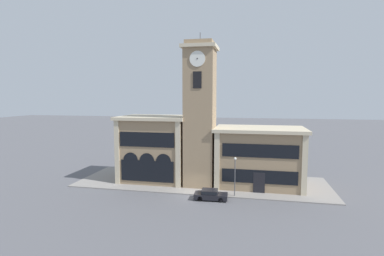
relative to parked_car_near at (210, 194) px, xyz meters
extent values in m
plane|color=#56565B|center=(-2.36, 1.12, -0.66)|extent=(300.00, 300.00, 0.00)
cube|color=gray|center=(-2.36, 7.13, -0.59)|extent=(36.36, 12.01, 0.15)
cube|color=#937A5B|center=(-2.36, 5.62, 8.94)|extent=(4.07, 4.07, 19.20)
cube|color=beige|center=(-2.36, 5.62, 18.76)|extent=(4.77, 4.77, 0.45)
cube|color=#937A5B|center=(-2.36, 5.62, 19.29)|extent=(3.74, 3.74, 0.60)
cylinder|color=#4C4C51|center=(-2.36, 5.62, 20.19)|extent=(0.10, 0.10, 1.20)
cylinder|color=silver|center=(-2.36, 3.54, 17.00)|extent=(2.08, 0.10, 2.08)
cylinder|color=black|center=(-2.36, 3.47, 17.00)|extent=(0.17, 0.04, 0.17)
cylinder|color=silver|center=(-4.45, 5.62, 17.00)|extent=(0.10, 2.08, 2.08)
cylinder|color=black|center=(-4.52, 5.62, 17.00)|extent=(0.04, 0.17, 0.17)
cube|color=black|center=(-2.36, 3.55, 14.26)|extent=(1.14, 0.10, 2.20)
cube|color=#937A5B|center=(-9.57, 7.36, 4.02)|extent=(9.74, 7.55, 9.36)
cube|color=beige|center=(-9.57, 7.36, 8.92)|extent=(10.44, 8.25, 0.45)
cube|color=beige|center=(-14.09, 3.53, 4.02)|extent=(0.70, 0.16, 9.36)
cube|color=beige|center=(-5.05, 3.53, 4.02)|extent=(0.70, 0.16, 9.36)
cube|color=black|center=(-9.57, 3.55, 6.08)|extent=(7.99, 0.10, 2.06)
cube|color=black|center=(-9.57, 3.55, 1.58)|extent=(7.79, 0.10, 2.99)
cylinder|color=black|center=(-12.00, 3.54, 3.08)|extent=(2.14, 0.06, 2.14)
cylinder|color=black|center=(-9.57, 3.54, 3.08)|extent=(2.14, 0.06, 2.14)
cylinder|color=black|center=(-7.13, 3.54, 3.08)|extent=(2.14, 0.06, 2.14)
cube|color=#937A5B|center=(5.89, 7.36, 3.30)|extent=(11.84, 7.55, 7.92)
cube|color=beige|center=(5.89, 7.36, 7.49)|extent=(12.54, 8.25, 0.45)
cube|color=beige|center=(0.32, 3.53, 3.30)|extent=(0.70, 0.16, 7.92)
cube|color=beige|center=(11.47, 3.53, 3.30)|extent=(0.70, 0.16, 7.92)
cube|color=black|center=(5.89, 3.55, 5.04)|extent=(9.71, 0.10, 1.74)
cube|color=black|center=(5.89, 3.54, 0.76)|extent=(1.50, 0.12, 2.85)
cube|color=black|center=(5.89, 3.55, 1.62)|extent=(9.71, 0.10, 1.77)
cube|color=black|center=(0.06, 0.00, -0.18)|extent=(4.15, 1.97, 0.62)
cube|color=black|center=(-0.11, 0.00, 0.36)|extent=(2.03, 1.69, 0.48)
cube|color=black|center=(-0.11, 0.00, 0.36)|extent=(1.95, 1.73, 0.36)
cylinder|color=black|center=(1.29, 0.84, -0.36)|extent=(0.62, 0.25, 0.61)
cylinder|color=black|center=(1.35, -0.73, -0.36)|extent=(0.62, 0.25, 0.61)
cylinder|color=black|center=(-1.24, 0.73, -0.36)|extent=(0.62, 0.25, 0.61)
cylinder|color=black|center=(-1.17, -0.84, -0.36)|extent=(0.62, 0.25, 0.61)
cylinder|color=#4C4C51|center=(2.86, 1.68, 1.79)|extent=(0.12, 0.12, 4.61)
sphere|color=silver|center=(2.86, 1.68, 4.28)|extent=(0.36, 0.36, 0.36)
camera|label=1|loc=(5.13, -35.65, 11.94)|focal=28.00mm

